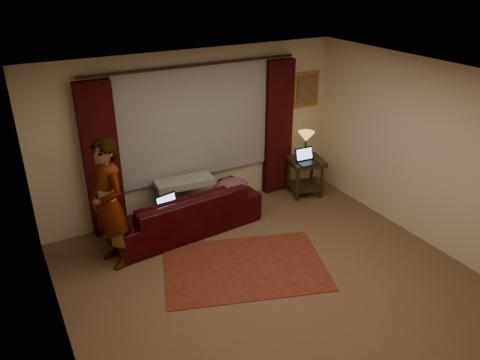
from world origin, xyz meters
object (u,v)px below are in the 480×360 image
object	(u,v)px
laptop_sofa	(171,206)
end_table	(305,177)
laptop_table	(308,157)
person	(109,204)
tiffany_lamp	(306,144)
sofa	(184,202)

from	to	relation	value
laptop_sofa	end_table	world-z (taller)	laptop_sofa
laptop_table	person	world-z (taller)	person
laptop_sofa	person	distance (m)	0.95
end_table	tiffany_lamp	size ratio (longest dim) A/B	1.48
tiffany_lamp	end_table	bearing A→B (deg)	-118.13
laptop_sofa	tiffany_lamp	size ratio (longest dim) A/B	0.83
laptop_sofa	sofa	bearing A→B (deg)	26.43
tiffany_lamp	laptop_table	distance (m)	0.34
sofa	end_table	xyz separation A→B (m)	(2.32, 0.09, -0.13)
laptop_table	person	xyz separation A→B (m)	(-3.41, -0.30, 0.12)
laptop_sofa	laptop_table	size ratio (longest dim) A/B	1.03
laptop_sofa	tiffany_lamp	xyz separation A→B (m)	(2.67, 0.45, 0.30)
laptop_table	end_table	bearing A→B (deg)	65.07
sofa	person	distance (m)	1.30
end_table	person	xyz separation A→B (m)	(-3.50, -0.46, 0.57)
sofa	end_table	bearing A→B (deg)	177.18
end_table	laptop_sofa	bearing A→B (deg)	-172.87
laptop_sofa	tiffany_lamp	world-z (taller)	tiffany_lamp
laptop_table	person	size ratio (longest dim) A/B	0.20
tiffany_lamp	person	xyz separation A→B (m)	(-3.56, -0.58, 0.01)
laptop_sofa	person	size ratio (longest dim) A/B	0.21
tiffany_lamp	person	distance (m)	3.61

